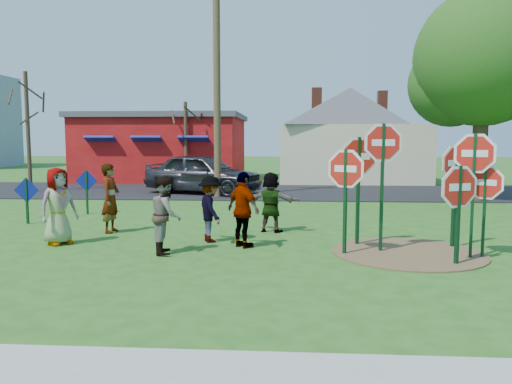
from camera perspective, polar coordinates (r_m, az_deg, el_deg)
ground at (r=11.98m, az=-5.76°, el=-5.59°), size 120.00×120.00×0.00m
road at (r=23.28m, az=-1.08°, el=0.13°), size 120.00×7.50×0.04m
dirt_patch at (r=11.13m, az=16.97°, el=-6.65°), size 3.20×3.20×0.03m
red_building at (r=30.50m, az=-10.43°, el=5.08°), size 9.40×7.69×3.90m
cream_house at (r=29.79m, az=10.67°, el=6.90°), size 9.40×9.40×6.50m
stop_sign_a at (r=10.48m, az=10.21°, el=1.59°), size 0.96×0.58×2.36m
stop_sign_b at (r=10.88m, az=14.29°, el=4.19°), size 1.11×0.12×2.89m
stop_sign_c at (r=10.87m, az=23.67°, el=2.68°), size 1.02×0.45×2.68m
stop_sign_d at (r=11.82m, az=21.80°, el=2.28°), size 0.96×0.55×2.43m
stop_sign_e at (r=10.22m, az=22.17°, el=-0.22°), size 1.04×0.45×2.07m
stop_sign_f at (r=11.02m, az=24.73°, el=0.33°), size 0.81×0.54×2.03m
stop_sign_g at (r=11.49m, az=11.64°, el=2.91°), size 1.16×0.34×2.63m
blue_diamond_c at (r=15.68m, az=-24.74°, el=-0.36°), size 0.72×0.07×1.33m
blue_diamond_d at (r=16.99m, az=-18.78°, el=0.59°), size 0.71×0.10×1.44m
person_a at (r=12.28m, az=-21.67°, el=-1.51°), size 0.97×1.03×1.78m
person_b at (r=13.41m, az=-16.28°, el=-0.70°), size 0.47×0.68×1.79m
person_c at (r=10.72m, az=-10.21°, el=-2.58°), size 0.76×0.90×1.64m
person_d at (r=11.75m, az=-5.21°, el=-1.95°), size 0.95×1.16×1.56m
person_e at (r=11.08m, az=-1.46°, el=-2.05°), size 1.00×1.00×1.70m
person_f at (r=12.96m, az=1.74°, el=-1.15°), size 1.53×0.89×1.58m
suv at (r=22.13m, az=-6.08°, el=2.14°), size 5.60×3.67×1.77m
utility_pole at (r=20.89m, az=-4.49°, el=12.85°), size 2.28×0.29×9.31m
leafy_tree at (r=21.49m, az=24.89°, el=13.03°), size 5.72×5.22×8.13m
bare_tree_west at (r=24.95m, az=-24.68°, el=8.03°), size 1.80×1.80×5.44m
bare_tree_east at (r=26.43m, az=-8.03°, el=6.85°), size 1.80×1.80×4.36m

